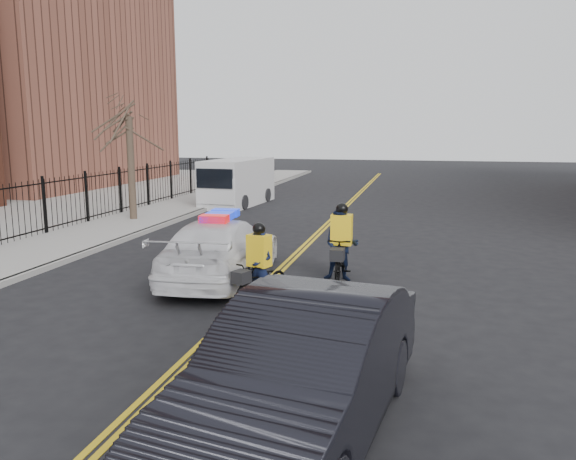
# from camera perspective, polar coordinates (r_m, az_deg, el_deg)

# --- Properties ---
(ground) EXTENTS (120.00, 120.00, 0.00)m
(ground) POSITION_cam_1_polar(r_m,az_deg,el_deg) (11.24, -5.69, -8.80)
(ground) COLOR black
(ground) RESTS_ON ground
(center_line_left) EXTENTS (0.10, 60.00, 0.01)m
(center_line_left) POSITION_cam_1_polar(r_m,az_deg,el_deg) (18.74, 2.10, -1.04)
(center_line_left) COLOR gold
(center_line_left) RESTS_ON ground
(center_line_right) EXTENTS (0.10, 60.00, 0.01)m
(center_line_right) POSITION_cam_1_polar(r_m,az_deg,el_deg) (18.71, 2.58, -1.06)
(center_line_right) COLOR gold
(center_line_right) RESTS_ON ground
(sidewalk) EXTENTS (3.00, 60.00, 0.15)m
(sidewalk) POSITION_cam_1_polar(r_m,az_deg,el_deg) (21.44, -17.73, 0.08)
(sidewalk) COLOR gray
(sidewalk) RESTS_ON ground
(curb) EXTENTS (0.20, 60.00, 0.15)m
(curb) POSITION_cam_1_polar(r_m,az_deg,el_deg) (20.71, -14.17, -0.08)
(curb) COLOR gray
(curb) RESTS_ON ground
(iron_fence) EXTENTS (0.12, 28.00, 2.00)m
(iron_fence) POSITION_cam_1_polar(r_m,az_deg,el_deg) (22.12, -21.19, 2.60)
(iron_fence) COLOR black
(iron_fence) RESTS_ON ground
(warehouse_far) EXTENTS (14.00, 18.00, 14.00)m
(warehouse_far) POSITION_cam_1_polar(r_m,az_deg,el_deg) (43.29, -25.14, 13.66)
(warehouse_far) COLOR brown
(warehouse_far) RESTS_ON ground
(street_tree) EXTENTS (3.20, 3.20, 4.80)m
(street_tree) POSITION_cam_1_polar(r_m,az_deg,el_deg) (22.92, -15.81, 9.50)
(street_tree) COLOR #3A2D22
(street_tree) RESTS_ON sidewalk
(police_cruiser) EXTENTS (2.52, 5.35, 1.67)m
(police_cruiser) POSITION_cam_1_polar(r_m,az_deg,el_deg) (13.84, -6.85, -1.94)
(police_cruiser) COLOR white
(police_cruiser) RESTS_ON ground
(dark_sedan) EXTENTS (2.50, 5.37, 1.70)m
(dark_sedan) POSITION_cam_1_polar(r_m,az_deg,el_deg) (6.79, 1.55, -14.09)
(dark_sedan) COLOR black
(dark_sedan) RESTS_ON ground
(cargo_van) EXTENTS (2.37, 5.46, 2.23)m
(cargo_van) POSITION_cam_1_polar(r_m,az_deg,el_deg) (27.60, -5.24, 4.80)
(cargo_van) COLOR silver
(cargo_van) RESTS_ON ground
(cyclist_near) EXTENTS (1.17, 1.89, 1.75)m
(cyclist_near) POSITION_cam_1_polar(r_m,az_deg,el_deg) (11.86, -2.96, -4.69)
(cyclist_near) COLOR black
(cyclist_near) RESTS_ON ground
(cyclist_far) EXTENTS (0.86, 1.90, 1.92)m
(cyclist_far) POSITION_cam_1_polar(r_m,az_deg,el_deg) (13.69, 5.43, -2.06)
(cyclist_far) COLOR black
(cyclist_far) RESTS_ON ground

